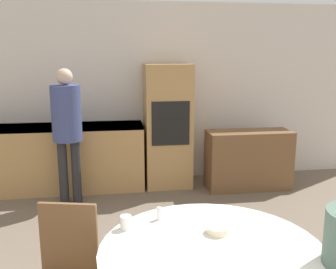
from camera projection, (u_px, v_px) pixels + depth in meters
name	position (u px, v px, depth m)	size (l,w,h in m)	color
wall_back	(146.00, 93.00, 5.52)	(7.12, 0.05, 2.60)	silver
kitchen_counter	(48.00, 158.00, 5.16)	(2.62, 0.60, 0.91)	tan
oven_unit	(168.00, 126.00, 5.33)	(0.65, 0.59, 1.74)	tan
sideboard	(248.00, 160.00, 5.27)	(1.17, 0.45, 0.82)	brown
person_standing	(67.00, 122.00, 4.59)	(0.36, 0.36, 1.71)	#262628
cup	(126.00, 222.00, 2.38)	(0.07, 0.07, 0.09)	white
bowl_near	(218.00, 230.00, 2.33)	(0.14, 0.14, 0.04)	beige
salt_shaker	(159.00, 213.00, 2.52)	(0.03, 0.03, 0.09)	white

